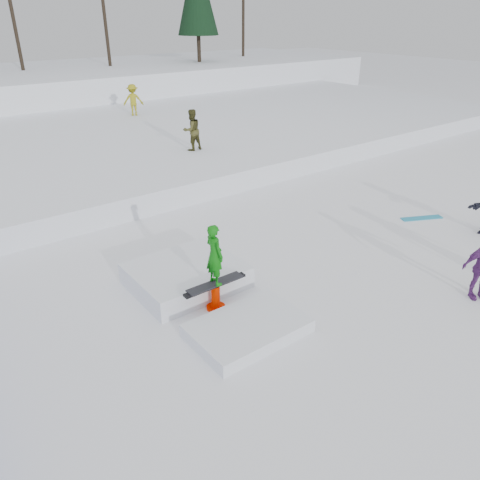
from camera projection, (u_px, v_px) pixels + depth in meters
ground at (277, 323)px, 10.30m from camera, size 120.00×120.00×0.00m
snow_midrise at (49, 150)px, 21.58m from camera, size 50.00×18.00×0.80m
walker_olive at (192, 130)px, 19.66m from camera, size 0.88×0.71×1.71m
walker_ygreen at (133, 100)px, 26.24m from camera, size 1.26×1.03×1.70m
loose_board_teal at (422, 218)px, 15.44m from camera, size 1.38×0.86×0.03m
jib_rail_feature at (202, 286)px, 11.08m from camera, size 2.60×4.40×2.11m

